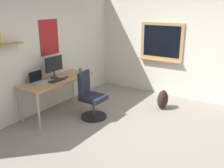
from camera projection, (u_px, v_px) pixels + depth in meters
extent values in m
plane|color=gray|center=(143.00, 140.00, 4.29)|extent=(5.20, 5.20, 0.00)
cube|color=silver|center=(38.00, 51.00, 5.16)|extent=(5.00, 0.10, 2.60)
cube|color=tan|center=(4.00, 45.00, 4.34)|extent=(0.68, 0.20, 0.02)
cube|color=#A51E1E|center=(49.00, 37.00, 5.29)|extent=(0.52, 0.01, 0.74)
cube|color=silver|center=(192.00, 45.00, 5.86)|extent=(0.10, 5.00, 2.60)
cube|color=tan|center=(162.00, 41.00, 6.16)|extent=(0.04, 1.10, 0.90)
cube|color=black|center=(161.00, 41.00, 6.15)|extent=(0.01, 0.94, 0.76)
cube|color=tan|center=(160.00, 60.00, 6.27)|extent=(0.12, 1.10, 0.03)
cube|color=tan|center=(57.00, 80.00, 5.22)|extent=(1.64, 0.63, 0.03)
cylinder|color=#B7B7BC|center=(39.00, 112.00, 4.59)|extent=(0.04, 0.04, 0.70)
cylinder|color=#B7B7BC|center=(90.00, 89.00, 5.80)|extent=(0.04, 0.04, 0.70)
cylinder|color=#B7B7BC|center=(20.00, 106.00, 4.85)|extent=(0.04, 0.04, 0.70)
cylinder|color=#B7B7BC|center=(73.00, 85.00, 6.07)|extent=(0.04, 0.04, 0.70)
cylinder|color=black|center=(94.00, 116.00, 5.16)|extent=(0.52, 0.52, 0.04)
cylinder|color=#4C4C51|center=(94.00, 108.00, 5.11)|extent=(0.05, 0.05, 0.34)
cube|color=#1E2333|center=(93.00, 98.00, 5.04)|extent=(0.44, 0.44, 0.09)
cube|color=#1E2333|center=(84.00, 83.00, 5.02)|extent=(0.41, 0.15, 0.48)
cube|color=#ADAFB5|center=(40.00, 83.00, 4.97)|extent=(0.31, 0.21, 0.02)
cube|color=black|center=(36.00, 76.00, 4.99)|extent=(0.31, 0.01, 0.21)
cylinder|color=#38383D|center=(55.00, 78.00, 5.30)|extent=(0.17, 0.17, 0.01)
cylinder|color=#38383D|center=(54.00, 74.00, 5.28)|extent=(0.03, 0.03, 0.14)
cube|color=black|center=(54.00, 64.00, 5.20)|extent=(0.46, 0.02, 0.31)
cube|color=black|center=(57.00, 80.00, 5.10)|extent=(0.37, 0.13, 0.02)
ellipsoid|color=#262628|center=(66.00, 77.00, 5.32)|extent=(0.10, 0.06, 0.03)
cylinder|color=#338C4C|center=(80.00, 70.00, 5.76)|extent=(0.08, 0.08, 0.09)
ellipsoid|color=black|center=(163.00, 99.00, 5.54)|extent=(0.32, 0.22, 0.43)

